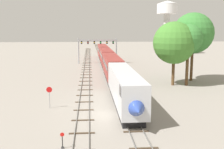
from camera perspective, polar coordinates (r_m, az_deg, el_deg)
The scene contains 11 objects.
ground_plane at distance 33.92m, azimuth -0.04°, elevation -8.34°, with size 400.00×400.00×0.00m, color gray.
track_main at distance 92.89m, azimuth -1.79°, elevation 3.03°, with size 2.60×200.00×0.16m.
track_near at distance 72.94m, azimuth -5.31°, elevation 1.25°, with size 2.60×160.00×0.16m.
passenger_train at distance 67.95m, azimuth -0.74°, elevation 2.85°, with size 3.04×83.13×4.80m.
signal_gantry at distance 83.43m, azimuth -3.05°, elevation 6.20°, with size 12.10×0.49×7.73m.
water_tower at distance 118.50m, azimuth 11.41°, elevation 12.37°, with size 8.54×8.54×22.10m.
switch_stand at distance 25.04m, azimuth -10.31°, elevation -13.83°, with size 0.36×0.24×1.46m.
stop_sign at distance 37.05m, azimuth -12.94°, elevation -4.05°, with size 0.76×0.08×2.88m.
trackside_tree_left at distance 51.61m, azimuth 12.86°, elevation 6.45°, with size 7.78×7.78×11.80m.
trackside_tree_mid at distance 52.02m, azimuth 15.66°, elevation 7.15°, with size 5.24×5.24×11.31m.
trackside_tree_right at distance 57.25m, azimuth 16.58°, elevation 8.25°, with size 8.15×8.15×13.68m.
Camera 1 is at (-2.59, -32.21, 10.32)m, focal length 43.79 mm.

